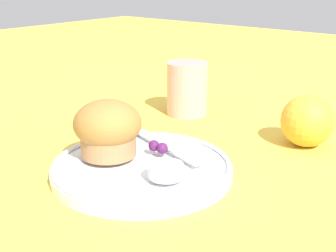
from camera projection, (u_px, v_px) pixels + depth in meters
ground_plane at (139, 168)px, 0.64m from camera, size 3.00×3.00×0.00m
plate at (142, 168)px, 0.62m from camera, size 0.24×0.24×0.02m
muffin at (108, 129)px, 0.63m from camera, size 0.09×0.09×0.08m
cream_ramekin at (166, 170)px, 0.57m from camera, size 0.04×0.04×0.02m
berry_pair at (158, 147)px, 0.64m from camera, size 0.03×0.02×0.02m
butter_knife at (167, 146)px, 0.66m from camera, size 0.15×0.06×0.00m
orange_fruit at (307, 121)px, 0.71m from camera, size 0.08×0.08×0.08m
juice_glass at (187, 89)px, 0.87m from camera, size 0.08×0.08×0.10m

